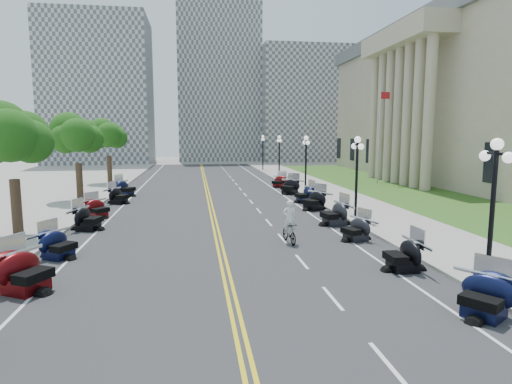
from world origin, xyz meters
name	(u,v)px	position (x,y,z in m)	size (l,w,h in m)	color
ground	(219,241)	(0.00, 0.00, 0.00)	(160.00, 160.00, 0.00)	gray
road	(211,207)	(0.00, 10.00, 0.00)	(16.00, 90.00, 0.01)	#333335
centerline_yellow_a	(209,207)	(-0.12, 10.00, 0.01)	(0.12, 90.00, 0.00)	yellow
centerline_yellow_b	(213,207)	(0.12, 10.00, 0.01)	(0.12, 90.00, 0.00)	yellow
edge_line_north	(297,205)	(6.40, 10.00, 0.01)	(0.12, 90.00, 0.00)	white
edge_line_south	(119,209)	(-6.40, 10.00, 0.01)	(0.12, 90.00, 0.00)	white
lane_dash_3	(388,364)	(3.20, -12.00, 0.01)	(0.12, 2.00, 0.00)	white
lane_dash_4	(332,298)	(3.20, -8.00, 0.01)	(0.12, 2.00, 0.00)	white
lane_dash_5	(302,262)	(3.20, -4.00, 0.01)	(0.12, 2.00, 0.00)	white
lane_dash_6	(282,238)	(3.20, 0.00, 0.01)	(0.12, 2.00, 0.00)	white
lane_dash_7	(269,222)	(3.20, 4.00, 0.01)	(0.12, 2.00, 0.00)	white
lane_dash_8	(259,211)	(3.20, 8.00, 0.01)	(0.12, 2.00, 0.00)	white
lane_dash_9	(251,202)	(3.20, 12.00, 0.01)	(0.12, 2.00, 0.00)	white
lane_dash_10	(245,195)	(3.20, 16.00, 0.01)	(0.12, 2.00, 0.00)	white
lane_dash_11	(240,189)	(3.20, 20.00, 0.01)	(0.12, 2.00, 0.00)	white
lane_dash_12	(236,184)	(3.20, 24.00, 0.01)	(0.12, 2.00, 0.00)	white
lane_dash_13	(233,180)	(3.20, 28.00, 0.01)	(0.12, 2.00, 0.00)	white
lane_dash_14	(230,177)	(3.20, 32.00, 0.01)	(0.12, 2.00, 0.00)	white
lane_dash_15	(228,174)	(3.20, 36.00, 0.01)	(0.12, 2.00, 0.00)	white
lane_dash_16	(225,171)	(3.20, 40.00, 0.01)	(0.12, 2.00, 0.00)	white
lane_dash_17	(224,169)	(3.20, 44.00, 0.01)	(0.12, 2.00, 0.00)	white
lane_dash_18	(222,167)	(3.20, 48.00, 0.01)	(0.12, 2.00, 0.00)	white
lane_dash_19	(220,165)	(3.20, 52.00, 0.01)	(0.12, 2.00, 0.00)	white
sidewalk_north	(350,203)	(10.50, 10.00, 0.07)	(5.00, 90.00, 0.15)	#9E9991
sidewalk_south	(58,210)	(-10.50, 10.00, 0.07)	(5.00, 90.00, 0.15)	#9E9991
lawn	(390,188)	(17.50, 18.00, 0.05)	(9.00, 60.00, 0.10)	#356023
civic_building	(504,100)	(32.00, 22.00, 8.90)	(26.00, 51.00, 17.80)	#BCAD8E
distant_block_a	(100,91)	(-18.00, 62.00, 13.00)	(18.00, 14.00, 26.00)	gray
distant_block_b	(219,86)	(4.00, 68.00, 15.00)	(16.00, 12.00, 30.00)	gray
distant_block_c	(309,106)	(22.00, 65.00, 11.00)	(20.00, 14.00, 22.00)	gray
street_lamp_1	(492,214)	(8.60, -8.00, 2.60)	(0.50, 1.20, 4.90)	black
street_lamp_2	(357,178)	(8.60, 4.00, 2.60)	(0.50, 1.20, 4.90)	black
street_lamp_3	(306,164)	(8.60, 16.00, 2.60)	(0.50, 1.20, 4.90)	black
street_lamp_4	(279,157)	(8.60, 28.00, 2.60)	(0.50, 1.20, 4.90)	black
street_lamp_5	(263,153)	(8.60, 40.00, 2.60)	(0.50, 1.20, 4.90)	black
flagpole	(379,136)	(18.00, 22.00, 5.00)	(1.10, 0.20, 10.00)	silver
tree_2	(12,144)	(-10.00, 2.00, 4.75)	(4.80, 4.80, 9.20)	#235619
tree_3	(77,140)	(-10.00, 14.00, 4.75)	(4.80, 4.80, 9.20)	#235619
tree_4	(108,139)	(-10.00, 26.00, 4.75)	(4.80, 4.80, 9.20)	#235619
motorcycle_n_3	(485,294)	(7.05, -9.99, 0.68)	(1.95, 1.95, 1.37)	black
motorcycle_n_4	(403,254)	(6.77, -5.67, 0.68)	(1.93, 1.93, 1.35)	black
motorcycle_n_5	(356,228)	(6.71, -0.91, 0.64)	(1.82, 1.82, 1.27)	black
motorcycle_n_6	(335,213)	(6.84, 2.72, 0.75)	(2.13, 2.13, 1.49)	black
motorcycle_n_7	(314,200)	(7.03, 7.76, 0.74)	(2.10, 2.10, 1.47)	black
motorcycle_n_8	(305,194)	(7.23, 11.02, 0.71)	(2.02, 2.02, 1.41)	black
motorcycle_n_9	(290,186)	(7.14, 15.84, 0.73)	(2.10, 2.10, 1.47)	black
motorcycle_n_10	(279,181)	(7.15, 20.69, 0.65)	(1.85, 1.85, 1.29)	#590A0C
motorcycle_s_4	(25,270)	(-6.72, -6.03, 0.76)	(2.18, 2.18, 1.53)	#590A0C
motorcycle_s_5	(58,243)	(-6.87, -2.05, 0.66)	(1.88, 1.88, 1.32)	black
motorcycle_s_6	(88,217)	(-6.94, 3.42, 0.71)	(2.02, 2.02, 1.42)	black
motorcycle_s_7	(97,208)	(-7.21, 6.97, 0.65)	(1.87, 1.87, 1.31)	#590A0C
motorcycle_s_8	(119,195)	(-6.83, 12.48, 0.69)	(1.97, 1.97, 1.38)	black
motorcycle_s_9	(125,188)	(-6.98, 16.49, 0.75)	(2.14, 2.14, 1.50)	black
bicycle	(289,233)	(3.35, -0.94, 0.50)	(0.47, 1.68, 1.01)	#A51414
cyclist_rider	(289,205)	(3.35, -0.94, 1.89)	(0.64, 0.42, 1.75)	silver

